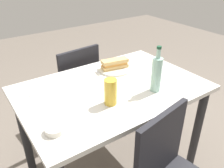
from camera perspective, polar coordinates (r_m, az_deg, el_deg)
name	(u,v)px	position (r m, az deg, el deg)	size (l,w,h in m)	color
ground_plane	(112,168)	(2.00, 0.00, -19.80)	(8.00, 8.00, 0.00)	#6B6056
dining_table	(112,102)	(1.58, 0.00, -4.33)	(1.19, 0.80, 0.76)	silver
chair_far	(75,85)	(2.11, -9.07, -0.26)	(0.44, 0.44, 0.86)	black
plate_near	(115,69)	(1.75, 0.67, 3.76)	(0.25, 0.25, 0.01)	silver
baguette_sandwich_near	(115,64)	(1.73, 0.68, 5.00)	(0.21, 0.11, 0.07)	tan
knife_near	(111,65)	(1.78, -0.36, 4.67)	(0.18, 0.03, 0.01)	silver
water_bottle	(156,74)	(1.45, 10.85, 2.48)	(0.06, 0.06, 0.29)	#99C6B7
beer_glass	(111,92)	(1.31, -0.36, -1.94)	(0.07, 0.07, 0.16)	gold
olive_bowl	(55,130)	(1.17, -13.92, -10.88)	(0.09, 0.09, 0.03)	silver
paper_napkin	(38,90)	(1.55, -17.66, -1.44)	(0.14, 0.14, 0.00)	white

